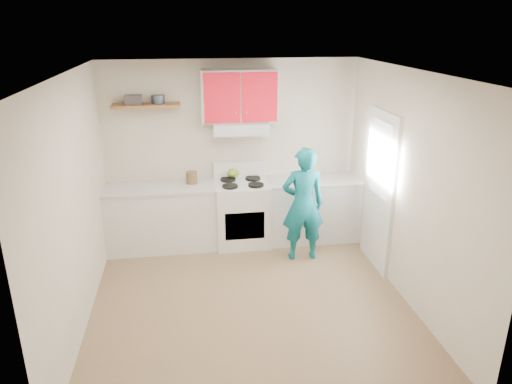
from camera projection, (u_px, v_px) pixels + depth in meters
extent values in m
plane|color=brown|center=(250.00, 301.00, 5.54)|extent=(3.80, 3.80, 0.00)
cube|color=white|center=(249.00, 73.00, 4.66)|extent=(3.60, 3.80, 0.04)
cube|color=beige|center=(232.00, 151.00, 6.86)|extent=(3.60, 0.04, 2.60)
cube|color=beige|center=(287.00, 290.00, 3.33)|extent=(3.60, 0.04, 2.60)
cube|color=beige|center=(75.00, 206.00, 4.84)|extent=(0.04, 3.80, 2.60)
cube|color=beige|center=(408.00, 188.00, 5.35)|extent=(0.04, 3.80, 2.60)
cube|color=white|center=(380.00, 191.00, 6.09)|extent=(0.05, 0.85, 2.05)
cube|color=white|center=(380.00, 159.00, 5.94)|extent=(0.01, 0.55, 0.95)
cube|color=silver|center=(162.00, 218.00, 6.73)|extent=(1.52, 0.60, 0.90)
cube|color=silver|center=(312.00, 209.00, 7.03)|extent=(1.32, 0.60, 0.90)
cube|color=white|center=(242.00, 213.00, 6.86)|extent=(0.76, 0.65, 0.92)
cube|color=silver|center=(240.00, 127.00, 6.54)|extent=(0.76, 0.44, 0.15)
cube|color=red|center=(239.00, 96.00, 6.45)|extent=(1.02, 0.33, 0.70)
cube|color=brown|center=(146.00, 105.00, 6.32)|extent=(0.90, 0.30, 0.04)
cube|color=#363032|center=(133.00, 100.00, 6.27)|extent=(0.24, 0.18, 0.12)
cylinder|color=#333D4C|center=(158.00, 99.00, 6.35)|extent=(0.20, 0.20, 0.11)
ellipsoid|color=olive|center=(233.00, 173.00, 6.91)|extent=(0.19, 0.19, 0.16)
cylinder|color=brown|center=(192.00, 178.00, 6.68)|extent=(0.16, 0.16, 0.18)
cube|color=olive|center=(290.00, 181.00, 6.84)|extent=(0.32, 0.25, 0.02)
cube|color=red|center=(332.00, 182.00, 6.82)|extent=(0.38, 0.33, 0.01)
imported|color=#0C6774|center=(303.00, 204.00, 6.31)|extent=(0.58, 0.39, 1.56)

